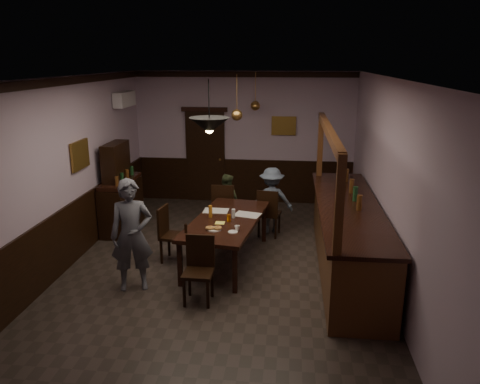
# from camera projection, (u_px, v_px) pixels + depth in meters

# --- Properties ---
(room) EXTENTS (5.01, 8.01, 3.01)m
(room) POSITION_uv_depth(u_px,v_px,m) (217.00, 183.00, 6.90)
(room) COLOR #2D2621
(room) RESTS_ON ground
(dining_table) EXTENTS (1.31, 2.32, 0.75)m
(dining_table) POSITION_uv_depth(u_px,v_px,m) (227.00, 222.00, 7.63)
(dining_table) COLOR black
(dining_table) RESTS_ON ground
(chair_far_left) EXTENTS (0.44, 0.44, 0.98)m
(chair_far_left) POSITION_uv_depth(u_px,v_px,m) (223.00, 206.00, 8.96)
(chair_far_left) COLOR black
(chair_far_left) RESTS_ON ground
(chair_far_right) EXTENTS (0.47, 0.47, 0.93)m
(chair_far_right) POSITION_uv_depth(u_px,v_px,m) (268.00, 211.00, 8.76)
(chair_far_right) COLOR black
(chair_far_right) RESTS_ON ground
(chair_near) EXTENTS (0.41, 0.41, 0.93)m
(chair_near) POSITION_uv_depth(u_px,v_px,m) (199.00, 266.00, 6.45)
(chair_near) COLOR black
(chair_near) RESTS_ON ground
(chair_side) EXTENTS (0.46, 0.46, 0.93)m
(chair_side) POSITION_uv_depth(u_px,v_px,m) (169.00, 231.00, 7.72)
(chair_side) COLOR black
(chair_side) RESTS_ON ground
(person_standing) EXTENTS (0.69, 0.55, 1.65)m
(person_standing) POSITION_uv_depth(u_px,v_px,m) (132.00, 235.00, 6.69)
(person_standing) COLOR #51525D
(person_standing) RESTS_ON ground
(person_seated_left) EXTENTS (0.65, 0.59, 1.10)m
(person_seated_left) POSITION_uv_depth(u_px,v_px,m) (227.00, 201.00, 9.22)
(person_seated_left) COLOR #4A5734
(person_seated_left) RESTS_ON ground
(person_seated_right) EXTENTS (0.88, 0.58, 1.28)m
(person_seated_right) POSITION_uv_depth(u_px,v_px,m) (272.00, 200.00, 8.98)
(person_seated_right) COLOR slate
(person_seated_right) RESTS_ON ground
(newspaper_left) EXTENTS (0.42, 0.30, 0.01)m
(newspaper_left) POSITION_uv_depth(u_px,v_px,m) (216.00, 211.00, 8.00)
(newspaper_left) COLOR silver
(newspaper_left) RESTS_ON dining_table
(newspaper_right) EXTENTS (0.48, 0.40, 0.01)m
(newspaper_right) POSITION_uv_depth(u_px,v_px,m) (247.00, 215.00, 7.79)
(newspaper_right) COLOR silver
(newspaper_right) RESTS_ON dining_table
(napkin) EXTENTS (0.17, 0.17, 0.00)m
(napkin) POSITION_uv_depth(u_px,v_px,m) (220.00, 223.00, 7.41)
(napkin) COLOR #FFF35D
(napkin) RESTS_ON dining_table
(saucer) EXTENTS (0.15, 0.15, 0.01)m
(saucer) POSITION_uv_depth(u_px,v_px,m) (233.00, 232.00, 7.02)
(saucer) COLOR white
(saucer) RESTS_ON dining_table
(coffee_cup) EXTENTS (0.09, 0.09, 0.07)m
(coffee_cup) POSITION_uv_depth(u_px,v_px,m) (237.00, 228.00, 7.06)
(coffee_cup) COLOR white
(coffee_cup) RESTS_ON saucer
(pastry_plate) EXTENTS (0.22, 0.22, 0.01)m
(pastry_plate) POSITION_uv_depth(u_px,v_px,m) (214.00, 229.00, 7.12)
(pastry_plate) COLOR white
(pastry_plate) RESTS_ON dining_table
(pastry_ring_a) EXTENTS (0.13, 0.13, 0.04)m
(pastry_ring_a) POSITION_uv_depth(u_px,v_px,m) (210.00, 228.00, 7.10)
(pastry_ring_a) COLOR #C68C47
(pastry_ring_a) RESTS_ON pastry_plate
(pastry_ring_b) EXTENTS (0.13, 0.13, 0.04)m
(pastry_ring_b) POSITION_uv_depth(u_px,v_px,m) (218.00, 228.00, 7.10)
(pastry_ring_b) COLOR #C68C47
(pastry_ring_b) RESTS_ON pastry_plate
(soda_can) EXTENTS (0.07, 0.07, 0.12)m
(soda_can) POSITION_uv_depth(u_px,v_px,m) (229.00, 218.00, 7.46)
(soda_can) COLOR orange
(soda_can) RESTS_ON dining_table
(beer_glass) EXTENTS (0.06, 0.06, 0.20)m
(beer_glass) POSITION_uv_depth(u_px,v_px,m) (210.00, 211.00, 7.66)
(beer_glass) COLOR #BF721E
(beer_glass) RESTS_ON dining_table
(water_glass) EXTENTS (0.06, 0.06, 0.15)m
(water_glass) POSITION_uv_depth(u_px,v_px,m) (233.00, 213.00, 7.63)
(water_glass) COLOR silver
(water_glass) RESTS_ON dining_table
(pepper_mill) EXTENTS (0.04, 0.04, 0.14)m
(pepper_mill) POSITION_uv_depth(u_px,v_px,m) (186.00, 228.00, 6.98)
(pepper_mill) COLOR black
(pepper_mill) RESTS_ON dining_table
(sideboard) EXTENTS (0.47, 1.30, 1.72)m
(sideboard) POSITION_uv_depth(u_px,v_px,m) (120.00, 195.00, 9.10)
(sideboard) COLOR black
(sideboard) RESTS_ON ground
(bar_counter) EXTENTS (0.95, 4.06, 2.28)m
(bar_counter) POSITION_uv_depth(u_px,v_px,m) (347.00, 235.00, 7.39)
(bar_counter) COLOR #4E2B14
(bar_counter) RESTS_ON ground
(door_back) EXTENTS (0.90, 0.06, 2.10)m
(door_back) POSITION_uv_depth(u_px,v_px,m) (205.00, 157.00, 10.89)
(door_back) COLOR black
(door_back) RESTS_ON ground
(ac_unit) EXTENTS (0.20, 0.85, 0.30)m
(ac_unit) POSITION_uv_depth(u_px,v_px,m) (124.00, 99.00, 9.65)
(ac_unit) COLOR white
(ac_unit) RESTS_ON ground
(picture_left_large) EXTENTS (0.04, 0.62, 0.48)m
(picture_left_large) POSITION_uv_depth(u_px,v_px,m) (80.00, 155.00, 7.86)
(picture_left_large) COLOR olive
(picture_left_large) RESTS_ON ground
(picture_back) EXTENTS (0.55, 0.04, 0.42)m
(picture_back) POSITION_uv_depth(u_px,v_px,m) (284.00, 126.00, 10.50)
(picture_back) COLOR olive
(picture_back) RESTS_ON ground
(pendant_iron) EXTENTS (0.56, 0.56, 0.73)m
(pendant_iron) POSITION_uv_depth(u_px,v_px,m) (209.00, 126.00, 6.42)
(pendant_iron) COLOR black
(pendant_iron) RESTS_ON ground
(pendant_brass_mid) EXTENTS (0.20, 0.20, 0.81)m
(pendant_brass_mid) POSITION_uv_depth(u_px,v_px,m) (237.00, 115.00, 8.26)
(pendant_brass_mid) COLOR #BF8C3F
(pendant_brass_mid) RESTS_ON ground
(pendant_brass_far) EXTENTS (0.20, 0.20, 0.81)m
(pendant_brass_far) POSITION_uv_depth(u_px,v_px,m) (255.00, 106.00, 9.83)
(pendant_brass_far) COLOR #BF8C3F
(pendant_brass_far) RESTS_ON ground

